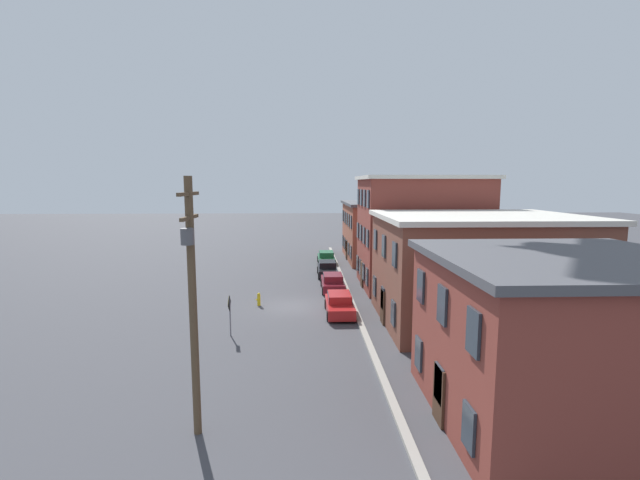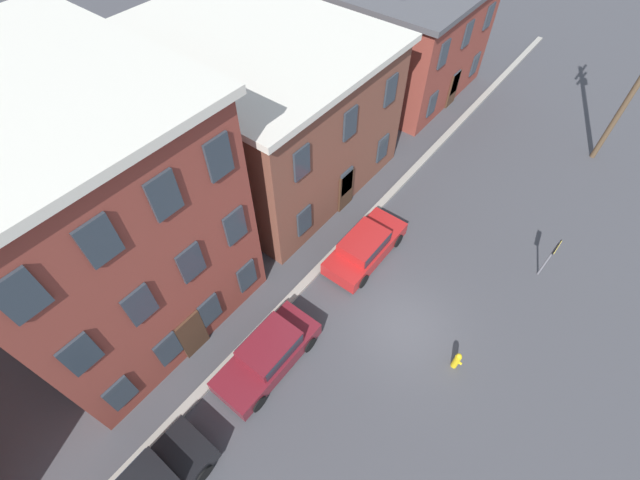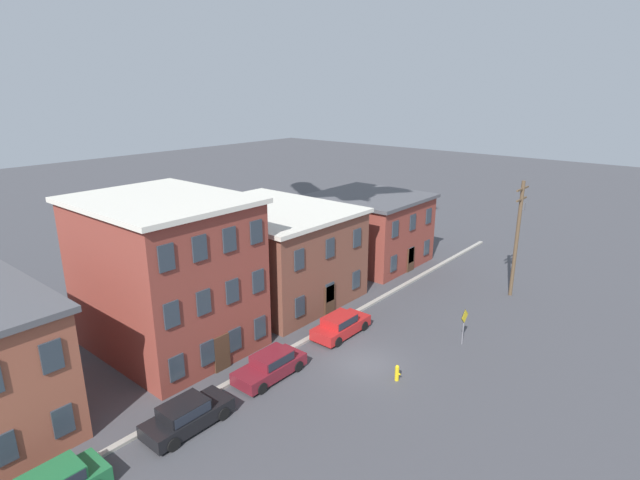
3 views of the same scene
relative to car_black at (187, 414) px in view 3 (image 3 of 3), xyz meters
name	(u,v)px [view 3 (image 3 of 3)]	position (x,y,z in m)	size (l,w,h in m)	color
ground_plane	(364,363)	(10.38, -3.17, -0.75)	(200.00, 200.00, 0.00)	#424247
kerb_strip	(308,339)	(10.38, 1.33, -0.67)	(56.00, 0.36, 0.16)	#9E998E
apartment_midblock	(166,273)	(4.47, 7.81, 4.07)	(8.59, 10.49, 9.60)	brown
apartment_far	(271,251)	(14.43, 8.78, 2.78)	(10.18, 12.42, 7.02)	brown
apartment_annex	(369,228)	(25.97, 7.37, 2.46)	(9.16, 9.60, 6.38)	brown
car_black	(187,414)	(0.00, 0.00, 0.00)	(4.40, 1.92, 1.43)	black
car_maroon	(271,364)	(5.80, 0.13, 0.00)	(4.40, 1.92, 1.43)	maroon
car_red	(340,324)	(12.33, 0.16, 0.00)	(4.40, 1.92, 1.43)	#B21E1E
caution_sign	(464,321)	(16.37, -6.65, 0.89)	(0.99, 0.08, 2.46)	slate
utility_pole	(518,233)	(26.39, -6.12, 4.42)	(2.40, 0.44, 9.20)	brown
fire_hydrant	(397,373)	(10.08, -5.62, -0.27)	(0.24, 0.34, 0.96)	yellow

